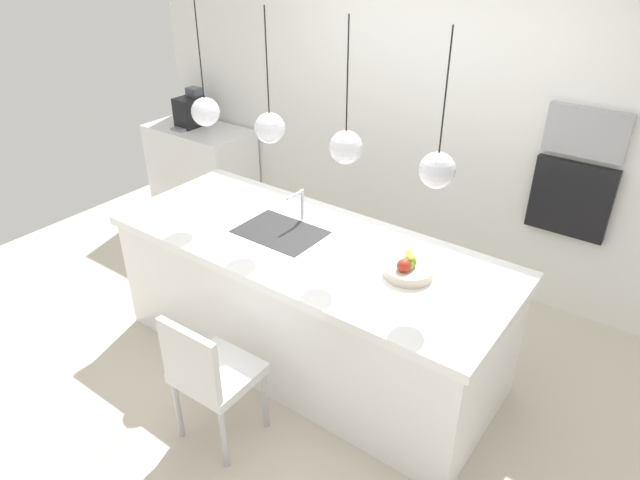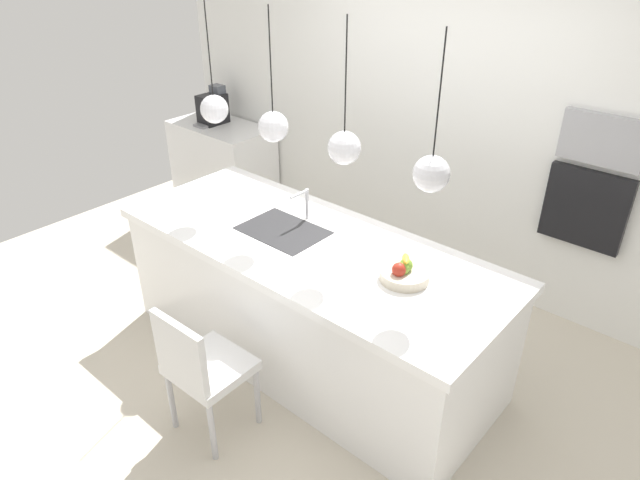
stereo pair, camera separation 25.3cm
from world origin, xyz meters
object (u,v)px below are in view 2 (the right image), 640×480
Objects in this scene: coffee_machine at (213,108)px; microwave at (603,140)px; fruit_bowl at (404,273)px; chair_near at (201,366)px; oven at (585,208)px.

microwave is at bearing 4.61° from coffee_machine.
fruit_bowl is 1.69m from microwave.
fruit_bowl is at bearing 54.73° from chair_near.
fruit_bowl is 1.27m from chair_near.
oven is 0.63× the size of chair_near.
microwave reaches higher than chair_near.
oven is (0.49, 1.54, -0.01)m from fruit_bowl.
fruit_bowl is at bearing -107.52° from oven.
fruit_bowl is at bearing -21.29° from coffee_machine.
coffee_machine is 3.39m from chair_near.
microwave reaches higher than oven.
coffee_machine is 0.70× the size of microwave.
microwave is 0.61× the size of chair_near.
microwave reaches higher than fruit_bowl.
oven is (0.00, 0.00, -0.50)m from microwave.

